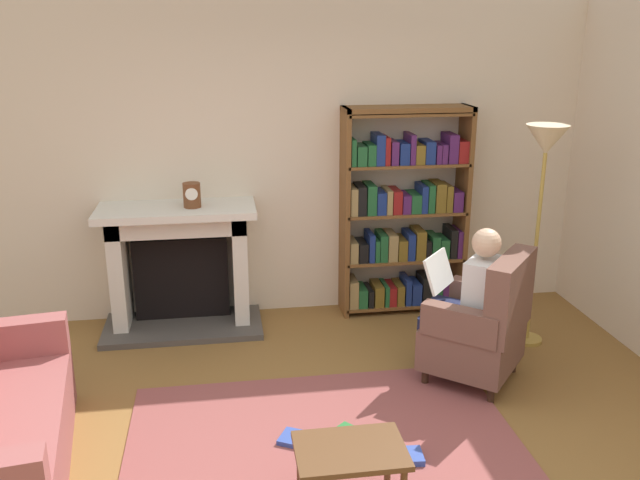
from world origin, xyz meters
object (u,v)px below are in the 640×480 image
at_px(bookshelf, 404,214).
at_px(side_table, 350,459).
at_px(fireplace, 180,262).
at_px(seated_reader, 468,297).
at_px(armchair_reading, 482,326).
at_px(floor_lamp, 545,160).
at_px(mantel_clock, 192,195).

height_order(bookshelf, side_table, bookshelf).
bearing_deg(fireplace, bookshelf, 1.07).
bearing_deg(fireplace, seated_reader, -30.96).
relative_size(bookshelf, armchair_reading, 1.87).
distance_m(bookshelf, side_table, 2.85).
distance_m(fireplace, floor_lamp, 3.02).
xyz_separation_m(fireplace, seated_reader, (2.06, -1.23, 0.06)).
distance_m(mantel_clock, armchair_reading, 2.46).
relative_size(bookshelf, seated_reader, 1.59).
bearing_deg(armchair_reading, mantel_clock, -80.70).
bearing_deg(mantel_clock, fireplace, 143.31).
bearing_deg(side_table, fireplace, 110.13).
distance_m(armchair_reading, seated_reader, 0.23).
bearing_deg(mantel_clock, bookshelf, 4.28).
bearing_deg(seated_reader, side_table, 0.90).
xyz_separation_m(mantel_clock, seated_reader, (1.93, -1.14, -0.54)).
height_order(fireplace, mantel_clock, mantel_clock).
distance_m(fireplace, armchair_reading, 2.52).
height_order(fireplace, armchair_reading, fireplace).
distance_m(armchair_reading, floor_lamp, 1.35).
relative_size(fireplace, mantel_clock, 6.60).
bearing_deg(floor_lamp, bookshelf, 136.38).
height_order(mantel_clock, bookshelf, bookshelf).
distance_m(fireplace, seated_reader, 2.40).
distance_m(mantel_clock, floor_lamp, 2.74).
height_order(seated_reader, floor_lamp, floor_lamp).
bearing_deg(side_table, mantel_clock, 108.15).
relative_size(armchair_reading, floor_lamp, 0.55).
relative_size(bookshelf, side_table, 3.24).
xyz_separation_m(fireplace, bookshelf, (1.94, 0.04, 0.32)).
bearing_deg(fireplace, armchair_reading, -31.39).
bearing_deg(armchair_reading, floor_lamp, 171.56).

